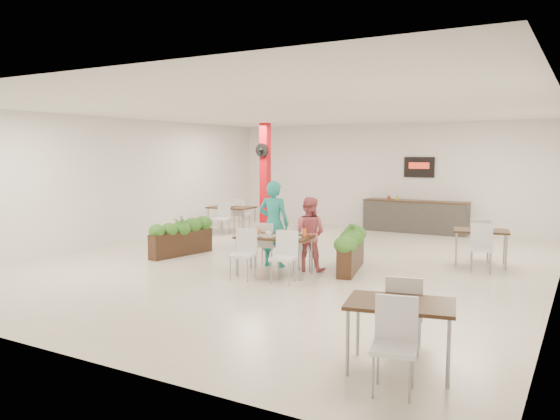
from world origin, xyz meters
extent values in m
plane|color=beige|center=(0.00, 0.00, 0.00)|extent=(12.00, 12.00, 0.00)
cube|color=white|center=(0.00, 6.00, 1.60)|extent=(10.00, 0.10, 3.20)
cube|color=white|center=(0.00, -6.00, 1.60)|extent=(10.00, 0.10, 3.20)
cube|color=white|center=(-5.00, 0.00, 1.60)|extent=(0.10, 12.00, 3.20)
cube|color=white|center=(0.00, 0.00, 3.20)|extent=(10.00, 12.00, 0.04)
cube|color=red|center=(-3.00, 3.80, 1.60)|extent=(0.25, 0.25, 3.20)
cylinder|color=black|center=(-3.00, 3.62, 2.40)|extent=(0.40, 0.06, 0.40)
sphere|color=black|center=(-3.00, 3.58, 2.40)|extent=(0.12, 0.12, 0.12)
cube|color=#302E2B|center=(1.00, 5.65, 0.45)|extent=(3.00, 0.60, 0.90)
cube|color=black|center=(1.00, 5.65, 0.92)|extent=(3.00, 0.62, 0.04)
cube|color=black|center=(1.00, 5.96, 1.90)|extent=(0.90, 0.04, 0.60)
cube|color=red|center=(1.00, 5.93, 1.95)|extent=(0.60, 0.02, 0.18)
imported|color=maroon|center=(0.20, 5.65, 1.04)|extent=(0.09, 0.09, 0.19)
imported|color=gold|center=(0.45, 5.65, 1.02)|extent=(0.13, 0.13, 0.17)
cube|color=black|center=(0.23, -1.17, 0.73)|extent=(1.51, 1.02, 0.04)
cylinder|color=gray|center=(-0.34, -1.61, 0.35)|extent=(0.04, 0.04, 0.71)
cylinder|color=gray|center=(0.92, -1.40, 0.35)|extent=(0.04, 0.04, 0.71)
cylinder|color=gray|center=(-0.46, -0.94, 0.35)|extent=(0.04, 0.04, 0.71)
cylinder|color=gray|center=(0.81, -0.73, 0.35)|extent=(0.04, 0.04, 0.71)
cube|color=white|center=(-0.26, -0.65, 0.45)|extent=(0.48, 0.48, 0.05)
cube|color=white|center=(-0.23, -0.84, 0.70)|extent=(0.42, 0.11, 0.45)
cylinder|color=gray|center=(-0.12, -0.45, 0.21)|extent=(0.02, 0.02, 0.43)
cylinder|color=gray|center=(-0.46, -0.51, 0.21)|extent=(0.02, 0.02, 0.43)
cylinder|color=gray|center=(-0.07, -0.79, 0.21)|extent=(0.02, 0.02, 0.43)
cylinder|color=gray|center=(-0.40, -0.84, 0.21)|extent=(0.02, 0.02, 0.43)
cube|color=white|center=(0.53, -0.52, 0.45)|extent=(0.48, 0.48, 0.05)
cube|color=white|center=(0.56, -0.70, 0.70)|extent=(0.42, 0.11, 0.45)
cylinder|color=gray|center=(0.67, -0.32, 0.21)|extent=(0.02, 0.02, 0.43)
cylinder|color=gray|center=(0.33, -0.38, 0.21)|extent=(0.02, 0.02, 0.43)
cylinder|color=gray|center=(0.72, -0.66, 0.21)|extent=(0.02, 0.02, 0.43)
cylinder|color=gray|center=(0.39, -0.71, 0.21)|extent=(0.02, 0.02, 0.43)
cube|color=white|center=(-0.06, -1.83, 0.45)|extent=(0.48, 0.48, 0.05)
cube|color=white|center=(-0.10, -1.64, 0.70)|extent=(0.42, 0.11, 0.45)
cylinder|color=gray|center=(-0.20, -2.03, 0.21)|extent=(0.02, 0.02, 0.43)
cylinder|color=gray|center=(0.13, -1.97, 0.21)|extent=(0.02, 0.02, 0.43)
cylinder|color=gray|center=(-0.26, -1.69, 0.21)|extent=(0.02, 0.02, 0.43)
cylinder|color=gray|center=(0.08, -1.64, 0.21)|extent=(0.02, 0.02, 0.43)
cube|color=white|center=(0.72, -1.70, 0.45)|extent=(0.48, 0.48, 0.05)
cube|color=white|center=(0.69, -1.51, 0.70)|extent=(0.42, 0.11, 0.45)
cylinder|color=gray|center=(0.58, -1.90, 0.21)|extent=(0.02, 0.02, 0.43)
cylinder|color=gray|center=(0.92, -1.84, 0.21)|extent=(0.02, 0.02, 0.43)
cylinder|color=gray|center=(0.53, -1.56, 0.21)|extent=(0.02, 0.02, 0.43)
cylinder|color=gray|center=(0.86, -1.51, 0.21)|extent=(0.02, 0.02, 0.43)
cube|color=white|center=(-0.10, -1.33, 0.76)|extent=(0.35, 0.35, 0.01)
ellipsoid|color=#974A25|center=(-0.10, -1.33, 0.83)|extent=(0.22, 0.22, 0.13)
cube|color=white|center=(0.31, -1.04, 0.76)|extent=(0.30, 0.30, 0.01)
ellipsoid|color=orange|center=(0.31, -1.04, 0.82)|extent=(0.18, 0.18, 0.11)
cube|color=white|center=(0.65, -1.23, 0.76)|extent=(0.30, 0.30, 0.01)
ellipsoid|color=#4E190F|center=(0.65, -1.23, 0.81)|extent=(0.16, 0.16, 0.10)
cube|color=white|center=(0.21, -1.36, 0.76)|extent=(0.21, 0.21, 0.01)
ellipsoid|color=white|center=(0.21, -1.36, 0.80)|extent=(0.12, 0.12, 0.07)
cylinder|color=orange|center=(0.75, -0.94, 0.82)|extent=(0.07, 0.07, 0.15)
imported|color=brown|center=(-0.33, -1.17, 0.80)|extent=(0.12, 0.12, 0.10)
imported|color=teal|center=(-0.17, -0.52, 0.88)|extent=(0.70, 0.52, 1.76)
imported|color=#D65F67|center=(0.63, -0.52, 0.73)|extent=(0.79, 0.66, 1.46)
cube|color=black|center=(-2.60, -0.54, 0.28)|extent=(0.54, 1.69, 0.56)
ellipsoid|color=#1F4E16|center=(-2.71, -1.21, 0.68)|extent=(0.40, 0.40, 0.32)
ellipsoid|color=#1F4E16|center=(-2.65, -0.87, 0.68)|extent=(0.40, 0.40, 0.32)
ellipsoid|color=#1F4E16|center=(-2.60, -0.54, 0.68)|extent=(0.40, 0.40, 0.32)
ellipsoid|color=#1F4E16|center=(-2.54, -0.20, 0.68)|extent=(0.40, 0.40, 0.32)
ellipsoid|color=#1F4E16|center=(-2.49, 0.14, 0.68)|extent=(0.40, 0.40, 0.32)
imported|color=#1F4E16|center=(-2.60, -0.54, 0.74)|extent=(0.32, 0.28, 0.36)
cube|color=black|center=(1.37, -0.12, 0.28)|extent=(0.67, 1.72, 0.57)
ellipsoid|color=#1F4E16|center=(1.53, -0.80, 0.69)|extent=(0.40, 0.40, 0.32)
ellipsoid|color=#1F4E16|center=(1.45, -0.46, 0.69)|extent=(0.40, 0.40, 0.32)
ellipsoid|color=#1F4E16|center=(1.37, -0.12, 0.69)|extent=(0.40, 0.40, 0.32)
ellipsoid|color=#1F4E16|center=(1.29, 0.22, 0.69)|extent=(0.40, 0.40, 0.32)
ellipsoid|color=#1F4E16|center=(1.21, 0.56, 0.69)|extent=(0.40, 0.40, 0.32)
imported|color=#1F4E16|center=(1.37, -0.12, 0.75)|extent=(0.21, 0.21, 0.37)
cube|color=black|center=(-3.70, 3.05, 0.73)|extent=(1.33, 0.94, 0.04)
cylinder|color=gray|center=(-4.26, 2.65, 0.35)|extent=(0.04, 0.04, 0.71)
cylinder|color=gray|center=(-3.10, 2.73, 0.35)|extent=(0.04, 0.04, 0.71)
cylinder|color=gray|center=(-4.31, 3.38, 0.35)|extent=(0.04, 0.04, 0.71)
cylinder|color=gray|center=(-3.15, 3.46, 0.35)|extent=(0.04, 0.04, 0.71)
cube|color=white|center=(-3.75, 3.65, 0.45)|extent=(0.45, 0.45, 0.05)
cube|color=white|center=(-3.73, 3.46, 0.70)|extent=(0.42, 0.07, 0.45)
cylinder|color=gray|center=(-3.59, 3.83, 0.21)|extent=(0.02, 0.02, 0.43)
cylinder|color=gray|center=(-3.93, 3.81, 0.21)|extent=(0.02, 0.02, 0.43)
cylinder|color=gray|center=(-3.56, 3.49, 0.21)|extent=(0.02, 0.02, 0.43)
cylinder|color=gray|center=(-3.90, 3.47, 0.21)|extent=(0.02, 0.02, 0.43)
cube|color=white|center=(-3.66, 2.46, 0.45)|extent=(0.45, 0.45, 0.05)
cube|color=white|center=(-3.68, 2.64, 0.70)|extent=(0.42, 0.07, 0.45)
cylinder|color=gray|center=(-3.82, 2.27, 0.21)|extent=(0.02, 0.02, 0.43)
cylinder|color=gray|center=(-3.48, 2.30, 0.21)|extent=(0.02, 0.02, 0.43)
cylinder|color=gray|center=(-3.84, 2.61, 0.21)|extent=(0.02, 0.02, 0.43)
cylinder|color=gray|center=(-3.50, 2.64, 0.21)|extent=(0.02, 0.02, 0.43)
imported|color=white|center=(-3.70, 3.05, 0.78)|extent=(0.22, 0.22, 0.05)
cube|color=black|center=(3.51, 1.62, 0.73)|extent=(1.19, 0.91, 0.04)
cylinder|color=gray|center=(3.11, 1.24, 0.35)|extent=(0.04, 0.04, 0.71)
cylinder|color=gray|center=(4.04, 1.42, 0.35)|extent=(0.04, 0.04, 0.71)
cylinder|color=gray|center=(2.99, 1.82, 0.35)|extent=(0.04, 0.04, 0.71)
cylinder|color=gray|center=(3.92, 2.00, 0.35)|extent=(0.04, 0.04, 0.71)
cube|color=white|center=(3.40, 2.21, 0.45)|extent=(0.49, 0.49, 0.05)
cube|color=white|center=(3.43, 2.02, 0.70)|extent=(0.42, 0.12, 0.45)
cylinder|color=gray|center=(3.53, 2.41, 0.21)|extent=(0.02, 0.02, 0.43)
cylinder|color=gray|center=(3.20, 2.34, 0.21)|extent=(0.02, 0.02, 0.43)
cylinder|color=gray|center=(3.60, 2.07, 0.21)|extent=(0.02, 0.02, 0.43)
cylinder|color=gray|center=(3.26, 2.01, 0.21)|extent=(0.02, 0.02, 0.43)
cube|color=white|center=(3.63, 1.03, 0.45)|extent=(0.49, 0.49, 0.05)
cube|color=white|center=(3.59, 1.22, 0.70)|extent=(0.42, 0.12, 0.45)
cylinder|color=gray|center=(3.50, 0.83, 0.21)|extent=(0.02, 0.02, 0.43)
cylinder|color=gray|center=(3.83, 0.90, 0.21)|extent=(0.02, 0.02, 0.43)
cylinder|color=gray|center=(3.43, 1.16, 0.21)|extent=(0.02, 0.02, 0.43)
cylinder|color=gray|center=(3.76, 1.23, 0.21)|extent=(0.02, 0.02, 0.43)
imported|color=white|center=(3.51, 1.62, 0.78)|extent=(0.22, 0.22, 0.05)
cube|color=black|center=(3.74, -4.52, 0.73)|extent=(1.25, 0.97, 0.04)
cylinder|color=gray|center=(3.31, -4.93, 0.35)|extent=(0.04, 0.04, 0.71)
cylinder|color=gray|center=(4.29, -4.72, 0.35)|extent=(0.04, 0.04, 0.71)
cylinder|color=gray|center=(3.18, -4.31, 0.35)|extent=(0.04, 0.04, 0.71)
cylinder|color=gray|center=(4.16, -4.10, 0.35)|extent=(0.04, 0.04, 0.71)
cube|color=white|center=(3.61, -3.93, 0.45)|extent=(0.50, 0.50, 0.05)
cube|color=white|center=(3.65, -4.12, 0.70)|extent=(0.42, 0.13, 0.45)
cylinder|color=gray|center=(3.74, -3.73, 0.21)|extent=(0.02, 0.02, 0.43)
cylinder|color=gray|center=(3.41, -3.80, 0.21)|extent=(0.02, 0.02, 0.43)
cylinder|color=gray|center=(3.81, -4.06, 0.21)|extent=(0.02, 0.02, 0.43)
cylinder|color=gray|center=(3.48, -4.13, 0.21)|extent=(0.02, 0.02, 0.43)
cube|color=white|center=(3.86, -5.10, 0.45)|extent=(0.50, 0.50, 0.05)
cube|color=white|center=(3.82, -4.92, 0.70)|extent=(0.42, 0.13, 0.45)
cylinder|color=gray|center=(3.73, -5.31, 0.21)|extent=(0.02, 0.02, 0.43)
cylinder|color=gray|center=(4.06, -5.23, 0.21)|extent=(0.02, 0.02, 0.43)
cylinder|color=gray|center=(3.66, -4.97, 0.21)|extent=(0.02, 0.02, 0.43)
cylinder|color=gray|center=(3.99, -4.90, 0.21)|extent=(0.02, 0.02, 0.43)
camera|label=1|loc=(5.43, -10.05, 2.32)|focal=35.00mm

